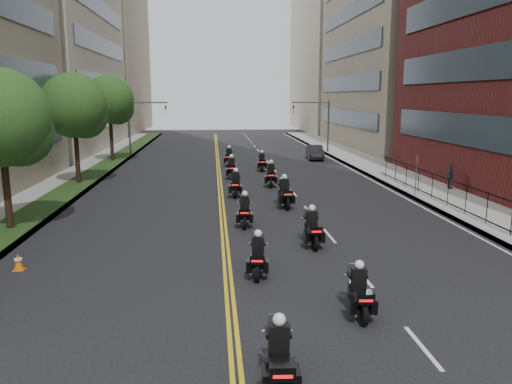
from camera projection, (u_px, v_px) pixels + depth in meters
ground at (295, 353)px, 12.07m from camera, size 160.00×160.00×0.00m
sidewalk_right at (398, 177)px, 37.52m from camera, size 4.00×90.00×0.15m
sidewalk_left at (71, 182)px, 35.48m from camera, size 4.00×90.00×0.15m
grass_strip at (83, 180)px, 35.53m from camera, size 2.00×90.00×0.04m
building_right_tan at (412, 18)px, 57.97m from camera, size 15.11×28.00×30.00m
building_right_far at (345, 56)px, 87.69m from camera, size 15.00×28.00×26.00m
building_left_far at (92, 54)px, 84.00m from camera, size 16.00×28.00×26.00m
iron_fence at (476, 203)px, 24.57m from camera, size 0.05×28.00×1.50m
street_trees at (51, 113)px, 28.35m from camera, size 4.40×38.40×7.98m
traffic_signal_right at (320, 118)px, 53.25m from camera, size 4.09×0.20×5.60m
traffic_signal_left at (138, 119)px, 51.63m from camera, size 4.09×0.20×5.60m
motorcycle_0 at (279, 360)px, 10.51m from camera, size 0.55×2.23×1.65m
motorcycle_1 at (359, 294)px, 14.10m from camera, size 0.57×2.13×1.57m
motorcycle_2 at (258, 257)px, 17.24m from camera, size 0.62×2.15×1.59m
motorcycle_3 at (312, 230)px, 20.62m from camera, size 0.53×2.31×1.70m
motorcycle_4 at (245, 212)px, 23.78m from camera, size 0.59×2.27×1.67m
motorcycle_5 at (285, 194)px, 27.71m from camera, size 0.60×2.50×1.84m
motorcycle_6 at (236, 185)px, 30.72m from camera, size 0.64×2.38×1.76m
motorcycle_7 at (271, 176)px, 34.13m from camera, size 0.71×2.45×1.81m
motorcycle_8 at (232, 169)px, 37.36m from camera, size 0.56×2.44×1.80m
motorcycle_9 at (262, 163)px, 41.12m from camera, size 0.56×2.30×1.69m
motorcycle_10 at (229, 158)px, 44.00m from camera, size 0.64×2.46×1.81m
parked_sedan at (315, 152)px, 48.53m from camera, size 1.79×4.20×1.35m
pedestrian_c at (450, 176)px, 32.48m from camera, size 0.43×0.95×1.59m
traffic_cone at (18, 262)px, 17.76m from camera, size 0.37×0.37×0.62m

